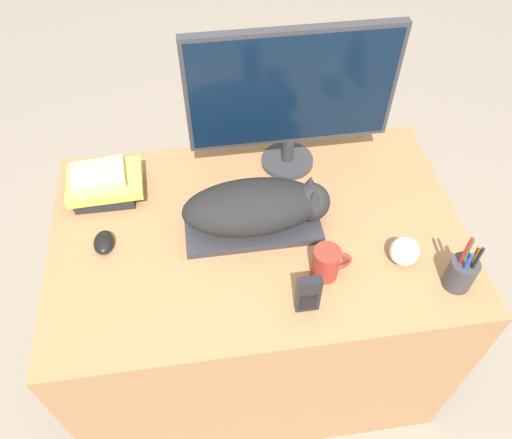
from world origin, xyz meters
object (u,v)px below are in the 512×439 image
object	(u,v)px
monitor	(292,94)
coffee_mug	(327,263)
phone	(308,294)
computer_mouse	(104,242)
pen_cup	(461,272)
cat	(260,206)
keyboard	(252,224)
baseball	(404,251)
book_stack	(104,183)

from	to	relation	value
monitor	coffee_mug	world-z (taller)	monitor
coffee_mug	phone	distance (m)	0.12
computer_mouse	pen_cup	world-z (taller)	pen_cup
cat	phone	distance (m)	0.29
phone	coffee_mug	bearing A→B (deg)	52.89
keyboard	baseball	world-z (taller)	baseball
keyboard	cat	xyz separation A→B (m)	(0.02, 0.00, 0.07)
keyboard	book_stack	world-z (taller)	book_stack
cat	baseball	size ratio (longest dim) A/B	5.20
coffee_mug	pen_cup	world-z (taller)	pen_cup
monitor	computer_mouse	world-z (taller)	monitor
monitor	book_stack	bearing A→B (deg)	-174.42
cat	keyboard	bearing A→B (deg)	180.00
baseball	phone	bearing A→B (deg)	-159.52
keyboard	pen_cup	distance (m)	0.57
keyboard	monitor	size ratio (longest dim) A/B	0.64
computer_mouse	book_stack	xyz separation A→B (m)	(-0.00, 0.20, 0.03)
pen_cup	book_stack	xyz separation A→B (m)	(-0.92, 0.46, -0.01)
computer_mouse	keyboard	bearing A→B (deg)	1.35
keyboard	coffee_mug	size ratio (longest dim) A/B	3.64
pen_cup	monitor	bearing A→B (deg)	124.50
cat	baseball	world-z (taller)	cat
pen_cup	book_stack	bearing A→B (deg)	153.52
keyboard	coffee_mug	bearing A→B (deg)	-47.76
cat	pen_cup	world-z (taller)	pen_cup
computer_mouse	baseball	world-z (taller)	baseball
coffee_mug	phone	bearing A→B (deg)	-127.11
phone	monitor	bearing A→B (deg)	84.67
computer_mouse	cat	bearing A→B (deg)	1.29
baseball	computer_mouse	bearing A→B (deg)	168.46
baseball	book_stack	world-z (taller)	book_stack
monitor	keyboard	bearing A→B (deg)	-120.86
monitor	computer_mouse	distance (m)	0.66
keyboard	phone	xyz separation A→B (m)	(0.10, -0.28, 0.05)
pen_cup	book_stack	distance (m)	1.02
pen_cup	baseball	xyz separation A→B (m)	(-0.11, 0.09, -0.01)
coffee_mug	pen_cup	distance (m)	0.34
keyboard	phone	world-z (taller)	phone
coffee_mug	computer_mouse	bearing A→B (deg)	163.20
phone	book_stack	world-z (taller)	phone
cat	coffee_mug	xyz separation A→B (m)	(0.15, -0.19, -0.04)
coffee_mug	book_stack	size ratio (longest dim) A/B	0.47
coffee_mug	pen_cup	size ratio (longest dim) A/B	0.56
cat	coffee_mug	bearing A→B (deg)	-51.67
cat	computer_mouse	xyz separation A→B (m)	(-0.44, -0.01, -0.07)
monitor	pen_cup	distance (m)	0.66
cat	monitor	world-z (taller)	monitor
baseball	phone	distance (m)	0.31
coffee_mug	book_stack	distance (m)	0.70
pen_cup	book_stack	size ratio (longest dim) A/B	0.84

